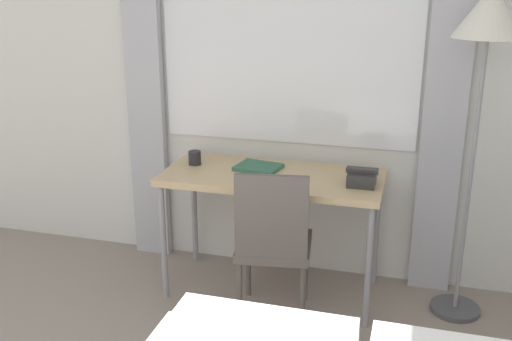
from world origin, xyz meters
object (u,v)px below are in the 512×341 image
at_px(desk_chair, 273,238).
at_px(telephone, 362,178).
at_px(mug, 195,158).
at_px(desk, 273,184).
at_px(standing_lamp, 487,38).
at_px(book, 258,167).

distance_m(desk_chair, telephone, 0.59).
xyz_separation_m(desk_chair, mug, (-0.58, 0.36, 0.30)).
bearing_deg(desk_chair, desk, 96.76).
height_order(desk_chair, standing_lamp, standing_lamp).
relative_size(telephone, book, 0.61).
bearing_deg(desk, mug, 174.71).
bearing_deg(telephone, mug, 174.70).
distance_m(desk_chair, standing_lamp, 1.49).
height_order(desk, standing_lamp, standing_lamp).
height_order(telephone, book, telephone).
distance_m(desk, mug, 0.51).
bearing_deg(mug, book, 1.95).
relative_size(desk, standing_lamp, 0.70).
bearing_deg(mug, desk, -5.29).
relative_size(desk_chair, mug, 10.66).
relative_size(standing_lamp, book, 6.40).
xyz_separation_m(desk, desk_chair, (0.08, -0.31, -0.19)).
distance_m(desk, standing_lamp, 1.38).
distance_m(desk_chair, mug, 0.75).
height_order(standing_lamp, telephone, standing_lamp).
bearing_deg(desk_chair, telephone, 23.51).
bearing_deg(desk, book, 149.94).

